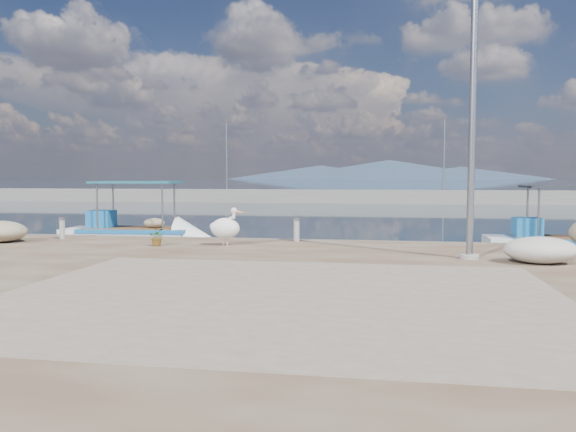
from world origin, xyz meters
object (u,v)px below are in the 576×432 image
at_px(boat_right, 568,247).
at_px(pelican, 226,228).
at_px(bollard_near, 297,229).
at_px(boat_left, 136,237).
at_px(lamp_post, 472,116).

distance_m(boat_right, pelican, 10.76).
height_order(boat_right, bollard_near, boat_right).
bearing_deg(pelican, boat_left, 154.55).
xyz_separation_m(boat_left, bollard_near, (6.41, -2.93, 0.67)).
xyz_separation_m(boat_left, pelican, (4.64, -4.32, 0.80)).
bearing_deg(lamp_post, pelican, 167.03).
xyz_separation_m(lamp_post, bollard_near, (-4.49, 2.83, -2.92)).
relative_size(boat_left, pelican, 4.93).
distance_m(boat_right, bollard_near, 8.64).
xyz_separation_m(boat_right, lamp_post, (-3.77, -5.25, 3.60)).
xyz_separation_m(pelican, bollard_near, (1.77, 1.39, -0.13)).
height_order(boat_left, bollard_near, boat_left).
relative_size(pelican, lamp_post, 0.16).
relative_size(boat_left, lamp_post, 0.79).
height_order(boat_right, lamp_post, lamp_post).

